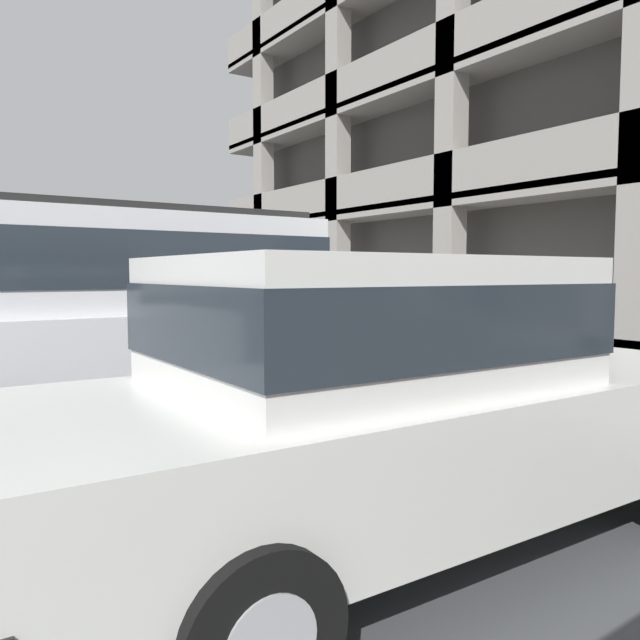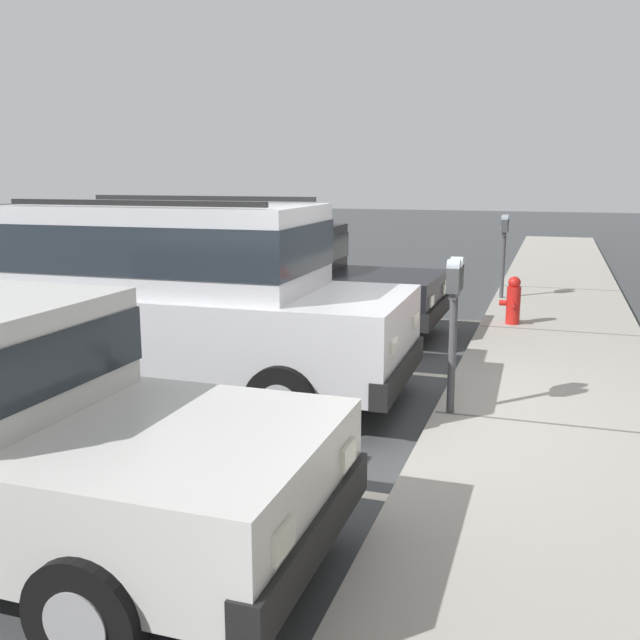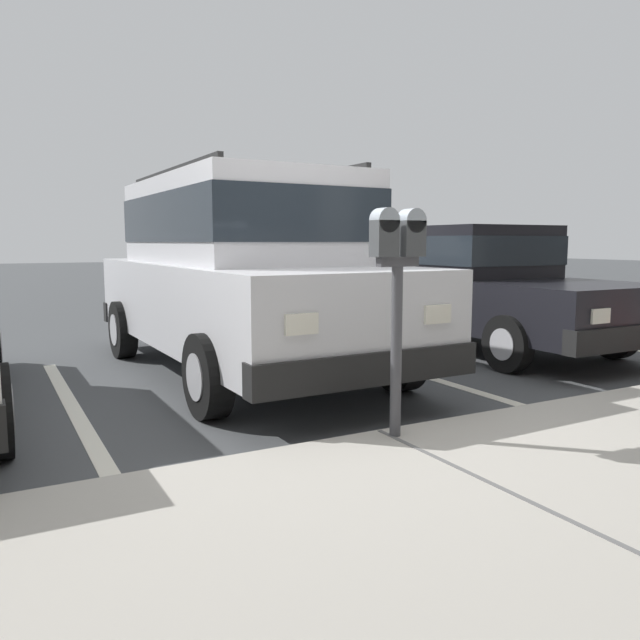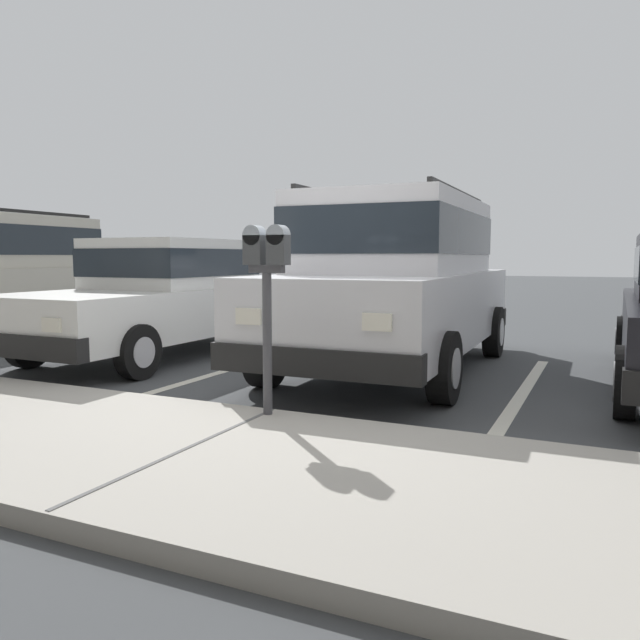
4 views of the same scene
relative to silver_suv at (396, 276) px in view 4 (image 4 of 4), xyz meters
The scene contains 6 objects.
ground_plane 2.74m from the silver_suv, 87.33° to the left, with size 80.00×80.00×0.10m.
sidewalk 3.93m from the silver_suv, 88.24° to the left, with size 40.00×2.20×0.12m.
parking_stall_lines 2.33m from the silver_suv, 31.97° to the left, with size 13.17×4.80×0.01m.
silver_suv is the anchor object (origin of this frame).
dark_hatchback 3.15m from the silver_suv, ahead, with size 1.85×4.48×1.54m.
parking_meter_near 2.84m from the silver_suv, 88.30° to the left, with size 0.35×0.12×1.43m.
Camera 4 is at (-2.35, 4.39, 1.31)m, focal length 35.00 mm.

